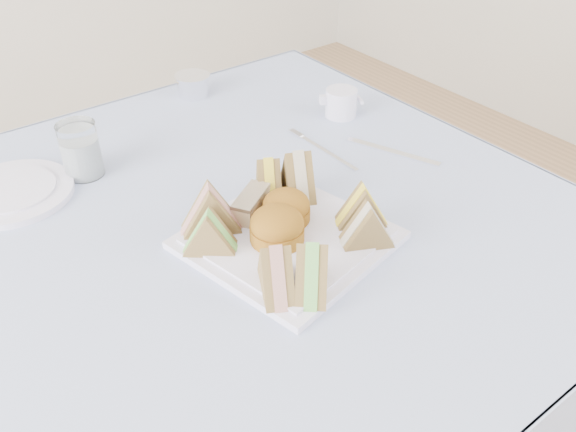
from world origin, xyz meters
TOP-DOWN VIEW (x-y plane):
  - table at (0.00, 0.00)m, footprint 0.90×0.90m
  - tablecloth at (0.00, 0.00)m, footprint 1.02×1.02m
  - serving_plate at (0.02, -0.10)m, footprint 0.31×0.31m
  - sandwich_fl_a at (-0.06, -0.18)m, footprint 0.07×0.09m
  - sandwich_fl_b at (-0.02, -0.21)m, footprint 0.09×0.09m
  - sandwich_fr_a at (0.13, -0.14)m, footprint 0.09×0.07m
  - sandwich_fr_b at (0.10, -0.18)m, footprint 0.09×0.07m
  - sandwich_bl_a at (-0.08, -0.06)m, footprint 0.08×0.08m
  - sandwich_bl_b at (-0.06, -0.02)m, footprint 0.10×0.08m
  - sandwich_br_a at (0.11, -0.02)m, footprint 0.08×0.10m
  - sandwich_br_b at (0.07, 0.01)m, footprint 0.07×0.09m
  - scone_left at (0.00, -0.10)m, footprint 0.10×0.10m
  - scone_right at (0.05, -0.07)m, footprint 0.10×0.10m
  - pastry_slice at (0.01, -0.02)m, footprint 0.09×0.07m
  - side_plate at (-0.26, 0.28)m, footprint 0.24×0.24m
  - water_glass at (-0.14, 0.27)m, footprint 0.07×0.07m
  - tea_strainer at (0.17, 0.43)m, footprint 0.08×0.08m
  - knife at (0.34, -0.01)m, footprint 0.08×0.18m
  - fork at (0.24, 0.06)m, footprint 0.01×0.16m
  - creamer_jug at (0.36, 0.17)m, footprint 0.08×0.08m

SIDE VIEW (x-z plane):
  - table at x=0.00m, z-range 0.00..0.74m
  - tablecloth at x=0.00m, z-range 0.74..0.75m
  - fork at x=0.24m, z-range 0.75..0.75m
  - knife at x=0.34m, z-range 0.75..0.75m
  - side_plate at x=-0.26m, z-range 0.75..0.76m
  - serving_plate at x=0.02m, z-range 0.75..0.76m
  - tea_strainer at x=0.17m, z-range 0.75..0.79m
  - creamer_jug at x=0.36m, z-range 0.75..0.80m
  - pastry_slice at x=0.01m, z-range 0.76..0.80m
  - scone_right at x=0.05m, z-range 0.76..0.81m
  - scone_left at x=0.00m, z-range 0.76..0.81m
  - sandwich_bl_a at x=-0.08m, z-range 0.76..0.83m
  - sandwich_fr_b at x=0.10m, z-range 0.76..0.83m
  - sandwich_br_b at x=0.07m, z-range 0.76..0.83m
  - sandwich_fr_a at x=0.13m, z-range 0.76..0.83m
  - water_glass at x=-0.14m, z-range 0.75..0.84m
  - sandwich_fl_a at x=-0.06m, z-range 0.76..0.83m
  - sandwich_fl_b at x=-0.02m, z-range 0.76..0.83m
  - sandwich_br_a at x=0.11m, z-range 0.76..0.84m
  - sandwich_bl_b at x=-0.06m, z-range 0.76..0.84m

